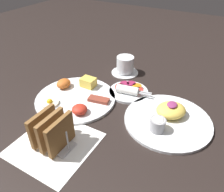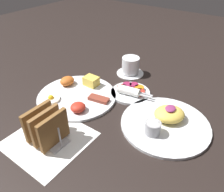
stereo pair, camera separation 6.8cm
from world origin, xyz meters
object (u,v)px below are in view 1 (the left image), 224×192
(plate_foreground, at_px, (168,118))
(toast_rack, at_px, (52,132))
(plate_breakfast, at_px, (75,97))
(plate_condiments, at_px, (129,90))
(coffee_cup, at_px, (125,66))

(plate_foreground, height_order, toast_rack, toast_rack)
(plate_breakfast, bearing_deg, plate_foreground, -81.46)
(plate_breakfast, bearing_deg, toast_rack, -157.66)
(plate_foreground, relative_size, toast_rack, 2.44)
(plate_condiments, xyz_separation_m, plate_foreground, (-0.09, -0.18, 0.00))
(plate_condiments, bearing_deg, toast_rack, 168.70)
(plate_foreground, bearing_deg, plate_breakfast, 98.54)
(coffee_cup, bearing_deg, plate_foreground, -129.66)
(plate_breakfast, bearing_deg, plate_condiments, -48.66)
(plate_condiments, relative_size, coffee_cup, 1.42)
(plate_breakfast, xyz_separation_m, plate_foreground, (0.05, -0.34, 0.00))
(plate_foreground, bearing_deg, toast_rack, 135.98)
(toast_rack, relative_size, coffee_cup, 0.97)
(plate_breakfast, xyz_separation_m, toast_rack, (-0.21, -0.09, 0.04))
(plate_condiments, bearing_deg, coffee_cup, 32.23)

